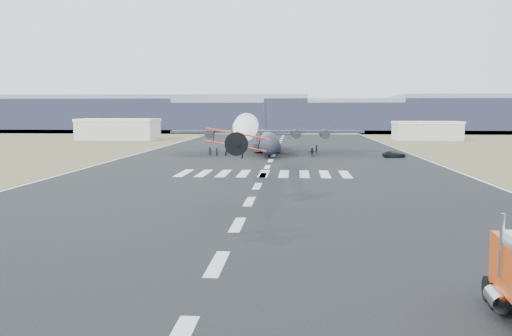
# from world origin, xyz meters

# --- Properties ---
(ground) EXTENTS (500.00, 500.00, 0.00)m
(ground) POSITION_xyz_m (0.00, 0.00, 0.00)
(ground) COLOR black
(ground) RESTS_ON ground
(scrub_far) EXTENTS (500.00, 80.00, 0.00)m
(scrub_far) POSITION_xyz_m (0.00, 230.00, 0.00)
(scrub_far) COLOR olive
(scrub_far) RESTS_ON ground
(runway_markings) EXTENTS (60.00, 260.00, 0.01)m
(runway_markings) POSITION_xyz_m (0.00, 60.00, 0.01)
(runway_markings) COLOR silver
(runway_markings) RESTS_ON ground
(ridge_seg_b) EXTENTS (150.00, 50.00, 15.00)m
(ridge_seg_b) POSITION_xyz_m (-130.00, 260.00, 7.50)
(ridge_seg_b) COLOR gray
(ridge_seg_b) RESTS_ON ground
(ridge_seg_c) EXTENTS (150.00, 50.00, 17.00)m
(ridge_seg_c) POSITION_xyz_m (-65.00, 260.00, 8.50)
(ridge_seg_c) COLOR gray
(ridge_seg_c) RESTS_ON ground
(ridge_seg_d) EXTENTS (150.00, 50.00, 13.00)m
(ridge_seg_d) POSITION_xyz_m (0.00, 260.00, 6.50)
(ridge_seg_d) COLOR gray
(ridge_seg_d) RESTS_ON ground
(ridge_seg_e) EXTENTS (150.00, 50.00, 15.00)m
(ridge_seg_e) POSITION_xyz_m (65.00, 260.00, 7.50)
(ridge_seg_e) COLOR gray
(ridge_seg_e) RESTS_ON ground
(hangar_left) EXTENTS (24.50, 14.50, 6.70)m
(hangar_left) POSITION_xyz_m (-52.00, 145.00, 3.41)
(hangar_left) COLOR beige
(hangar_left) RESTS_ON ground
(hangar_right) EXTENTS (20.50, 12.50, 5.90)m
(hangar_right) POSITION_xyz_m (46.00, 150.00, 3.01)
(hangar_right) COLOR beige
(hangar_right) RESTS_ON ground
(aerobatic_biplane) EXTENTS (6.04, 5.46, 2.81)m
(aerobatic_biplane) POSITION_xyz_m (-0.90, 19.42, 6.45)
(aerobatic_biplane) COLOR red
(smoke_trail) EXTENTS (4.18, 35.12, 3.82)m
(smoke_trail) POSITION_xyz_m (-2.57, 47.94, 6.71)
(smoke_trail) COLOR white
(transport_aircraft) EXTENTS (42.07, 34.59, 12.14)m
(transport_aircraft) POSITION_xyz_m (-1.77, 92.82, 3.13)
(transport_aircraft) COLOR #1E212D
(transport_aircraft) RESTS_ON ground
(support_vehicle) EXTENTS (4.67, 2.22, 1.29)m
(support_vehicle) POSITION_xyz_m (24.24, 80.82, 0.64)
(support_vehicle) COLOR black
(support_vehicle) RESTS_ON ground
(crew_a) EXTENTS (0.83, 0.83, 1.77)m
(crew_a) POSITION_xyz_m (-8.03, 82.01, 0.89)
(crew_a) COLOR black
(crew_a) RESTS_ON ground
(crew_b) EXTENTS (0.85, 0.89, 1.57)m
(crew_b) POSITION_xyz_m (-11.75, 83.05, 0.78)
(crew_b) COLOR black
(crew_b) RESTS_ON ground
(crew_c) EXTENTS (1.18, 0.76, 1.68)m
(crew_c) POSITION_xyz_m (-12.91, 82.18, 0.84)
(crew_c) COLOR black
(crew_c) RESTS_ON ground
(crew_d) EXTENTS (0.66, 1.16, 1.90)m
(crew_d) POSITION_xyz_m (-9.93, 86.56, 0.95)
(crew_d) COLOR black
(crew_d) RESTS_ON ground
(crew_e) EXTENTS (0.55, 0.82, 1.61)m
(crew_e) POSITION_xyz_m (-13.58, 85.99, 0.80)
(crew_e) COLOR black
(crew_e) RESTS_ON ground
(crew_f) EXTENTS (1.58, 1.48, 1.76)m
(crew_f) POSITION_xyz_m (8.00, 82.42, 0.88)
(crew_f) COLOR black
(crew_f) RESTS_ON ground
(crew_g) EXTENTS (0.80, 0.74, 1.78)m
(crew_g) POSITION_xyz_m (-9.69, 89.31, 0.89)
(crew_g) COLOR black
(crew_g) RESTS_ON ground
(crew_h) EXTENTS (0.63, 0.95, 1.86)m
(crew_h) POSITION_xyz_m (9.22, 89.47, 0.93)
(crew_h) COLOR black
(crew_h) RESTS_ON ground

